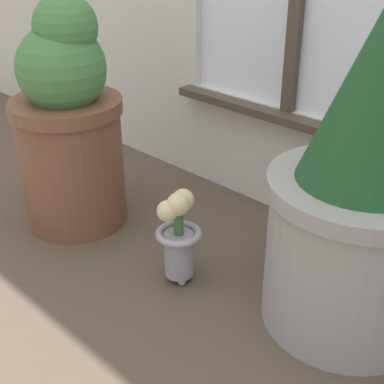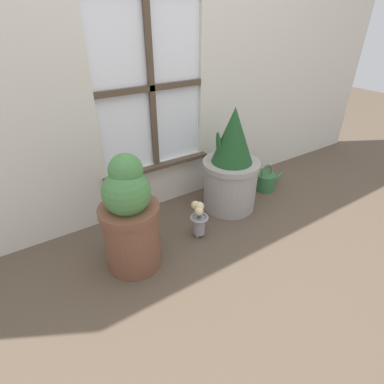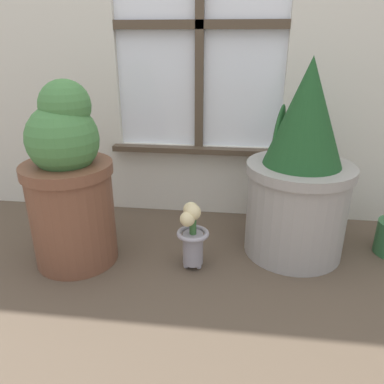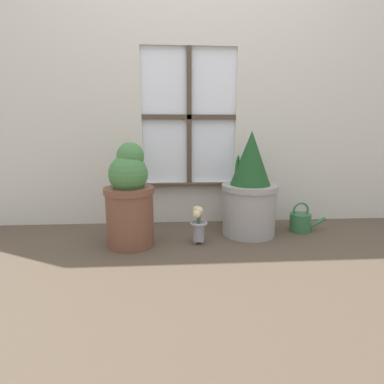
% 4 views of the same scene
% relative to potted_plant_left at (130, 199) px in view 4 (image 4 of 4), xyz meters
% --- Properties ---
extents(ground_plane, '(10.00, 10.00, 0.00)m').
position_rel_potted_plant_left_xyz_m(ground_plane, '(0.41, -0.16, -0.31)').
color(ground_plane, brown).
extents(wall_with_window, '(4.40, 0.10, 2.50)m').
position_rel_potted_plant_left_xyz_m(wall_with_window, '(0.41, 0.50, 0.95)').
color(wall_with_window, silver).
rests_on(wall_with_window, ground_plane).
extents(potted_plant_left, '(0.32, 0.32, 0.67)m').
position_rel_potted_plant_left_xyz_m(potted_plant_left, '(0.00, 0.00, 0.00)').
color(potted_plant_left, brown).
rests_on(potted_plant_left, ground_plane).
extents(potted_plant_right, '(0.39, 0.39, 0.73)m').
position_rel_potted_plant_left_xyz_m(potted_plant_right, '(0.82, 0.16, 0.01)').
color(potted_plant_right, '#9E9993').
rests_on(potted_plant_right, ground_plane).
extents(flower_vase, '(0.12, 0.12, 0.25)m').
position_rel_potted_plant_left_xyz_m(flower_vase, '(0.44, 0.00, -0.17)').
color(flower_vase, '#99939E').
rests_on(flower_vase, ground_plane).
extents(watering_can, '(0.27, 0.15, 0.22)m').
position_rel_potted_plant_left_xyz_m(watering_can, '(1.22, 0.19, -0.24)').
color(watering_can, '#336B3D').
rests_on(watering_can, ground_plane).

